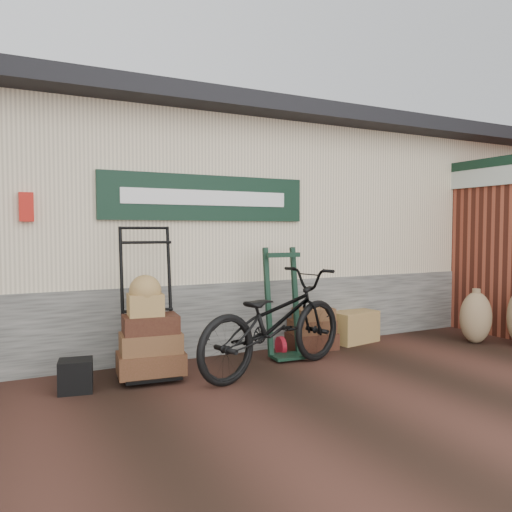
{
  "coord_description": "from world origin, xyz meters",
  "views": [
    {
      "loc": [
        -2.51,
        -4.71,
        1.56
      ],
      "look_at": [
        0.33,
        0.9,
        1.23
      ],
      "focal_mm": 35.0,
      "sensor_mm": 36.0,
      "label": 1
    }
  ],
  "objects": [
    {
      "name": "green_barrow",
      "position": [
        0.52,
        0.53,
        0.67
      ],
      "size": [
        0.51,
        0.45,
        1.34
      ],
      "primitive_type": null,
      "rotation": [
        0.0,
        0.0,
        -0.08
      ],
      "color": "black",
      "rests_on": "ground"
    },
    {
      "name": "brick_outbuilding",
      "position": [
        4.7,
        1.19,
        1.3
      ],
      "size": [
        1.71,
        4.51,
        2.62
      ],
      "color": "maroon",
      "rests_on": "ground"
    },
    {
      "name": "suitcase_stack",
      "position": [
        1.07,
        0.74,
        0.27
      ],
      "size": [
        0.66,
        0.47,
        0.55
      ],
      "primitive_type": null,
      "rotation": [
        0.0,
        0.0,
        -0.13
      ],
      "color": "#381911",
      "rests_on": "ground"
    },
    {
      "name": "bicycle",
      "position": [
        0.12,
        0.04,
        0.62
      ],
      "size": [
        1.34,
        2.27,
        1.25
      ],
      "primitive_type": "imported",
      "rotation": [
        0.0,
        0.0,
        1.86
      ],
      "color": "black",
      "rests_on": "ground"
    },
    {
      "name": "ground",
      "position": [
        0.0,
        0.0,
        0.0
      ],
      "size": [
        80.0,
        80.0,
        0.0
      ],
      "primitive_type": "plane",
      "color": "black",
      "rests_on": "ground"
    },
    {
      "name": "station_building",
      "position": [
        -0.01,
        2.74,
        1.61
      ],
      "size": [
        14.4,
        4.1,
        3.2
      ],
      "color": "#4C4C47",
      "rests_on": "ground"
    },
    {
      "name": "wicker_hamper",
      "position": [
        1.81,
        0.84,
        0.22
      ],
      "size": [
        0.73,
        0.54,
        0.43
      ],
      "primitive_type": "cube",
      "rotation": [
        0.0,
        0.0,
        0.18
      ],
      "color": "brown",
      "rests_on": "ground"
    },
    {
      "name": "black_trunk",
      "position": [
        -1.93,
        0.3,
        0.16
      ],
      "size": [
        0.36,
        0.32,
        0.31
      ],
      "primitive_type": "cube",
      "rotation": [
        0.0,
        0.0,
        -0.17
      ],
      "color": "black",
      "rests_on": "ground"
    },
    {
      "name": "porter_trolley",
      "position": [
        -1.16,
        0.51,
        0.82
      ],
      "size": [
        0.88,
        0.7,
        1.64
      ],
      "primitive_type": null,
      "rotation": [
        0.0,
        0.0,
        -0.11
      ],
      "color": "black",
      "rests_on": "ground"
    },
    {
      "name": "burlap_sack_left",
      "position": [
        3.28,
        0.0,
        0.35
      ],
      "size": [
        0.52,
        0.46,
        0.71
      ],
      "primitive_type": "ellipsoid",
      "rotation": [
        0.0,
        0.0,
        -0.23
      ],
      "color": "brown",
      "rests_on": "ground"
    }
  ]
}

